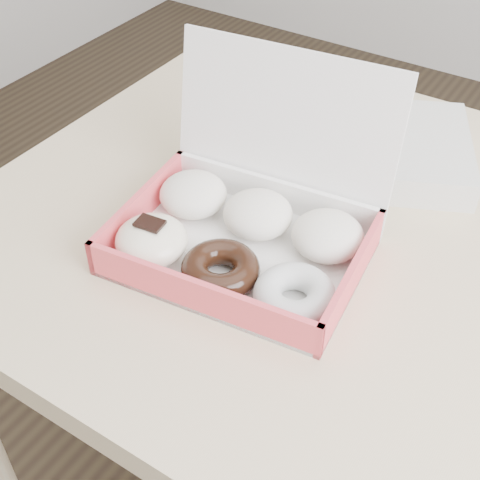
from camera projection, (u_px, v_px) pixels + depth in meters
The scene contains 3 objects.
table at pixel (415, 307), 0.88m from camera, with size 1.20×0.80×0.75m.
donut_box at pixel (244, 227), 0.83m from camera, with size 0.32×0.29×0.22m.
newspapers at pixel (373, 147), 0.98m from camera, with size 0.28×0.22×0.04m, color white.
Camera 1 is at (0.13, -0.63, 1.32)m, focal length 50.00 mm.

